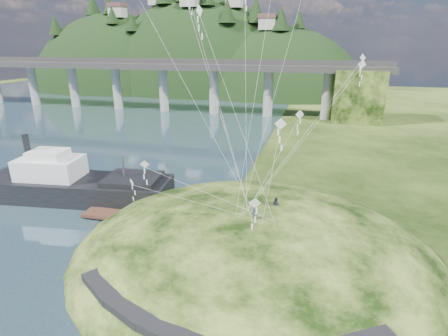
# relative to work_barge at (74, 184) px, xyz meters

# --- Properties ---
(ground) EXTENTS (320.00, 320.00, 0.00)m
(ground) POSITION_rel_work_barge_xyz_m (16.66, -8.57, -2.09)
(ground) COLOR black
(ground) RESTS_ON ground
(grass_hill) EXTENTS (36.00, 32.00, 13.00)m
(grass_hill) POSITION_rel_work_barge_xyz_m (24.66, -6.57, -3.59)
(grass_hill) COLOR black
(grass_hill) RESTS_ON ground
(footpath) EXTENTS (22.29, 5.84, 0.83)m
(footpath) POSITION_rel_work_barge_xyz_m (24.12, -18.31, -0.01)
(footpath) COLOR black
(footpath) RESTS_ON ground
(bridge) EXTENTS (160.00, 11.00, 15.00)m
(bridge) POSITION_rel_work_barge_xyz_m (-9.80, 61.50, 7.61)
(bridge) COLOR #2D2B2B
(bridge) RESTS_ON ground
(far_ridge) EXTENTS (153.00, 70.00, 94.50)m
(far_ridge) POSITION_rel_work_barge_xyz_m (-26.92, 113.60, -9.53)
(far_ridge) COLOR black
(far_ridge) RESTS_ON ground
(work_barge) EXTENTS (24.52, 9.59, 8.36)m
(work_barge) POSITION_rel_work_barge_xyz_m (0.00, 0.00, 0.00)
(work_barge) COLOR black
(work_barge) RESTS_ON ground
(wooden_dock) EXTENTS (14.41, 2.92, 1.02)m
(wooden_dock) POSITION_rel_work_barge_xyz_m (11.48, -3.40, -1.64)
(wooden_dock) COLOR #381F17
(wooden_dock) RESTS_ON ground
(kite_flyers) EXTENTS (2.30, 3.92, 1.96)m
(kite_flyers) POSITION_rel_work_barge_xyz_m (25.70, -7.02, 3.73)
(kite_flyers) COLOR #292E37
(kite_flyers) RESTS_ON ground
(kite_swarm) EXTENTS (19.95, 15.47, 21.40)m
(kite_swarm) POSITION_rel_work_barge_xyz_m (23.30, -5.87, 16.10)
(kite_swarm) COLOR silver
(kite_swarm) RESTS_ON ground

